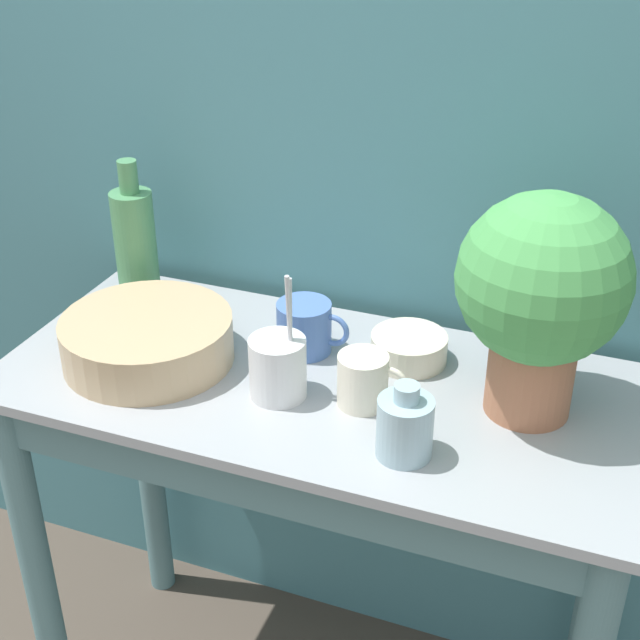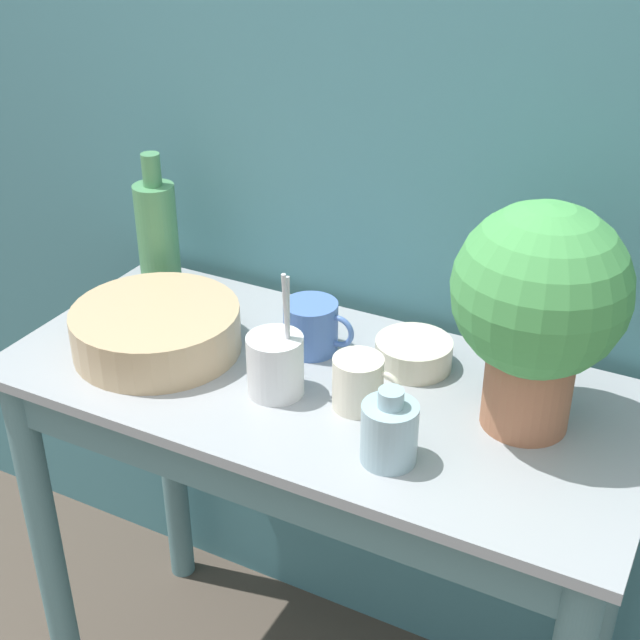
% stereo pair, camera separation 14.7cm
% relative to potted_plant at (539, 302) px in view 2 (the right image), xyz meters
% --- Properties ---
extents(wall_back, '(6.00, 0.05, 2.40)m').
position_rel_potted_plant_xyz_m(wall_back, '(-0.35, 0.27, 0.12)').
color(wall_back, teal).
rests_on(wall_back, ground_plane).
extents(counter_table, '(1.12, 0.52, 0.86)m').
position_rel_potted_plant_xyz_m(counter_table, '(-0.35, -0.06, -0.43)').
color(counter_table, slate).
rests_on(counter_table, ground_plane).
extents(potted_plant, '(0.27, 0.27, 0.37)m').
position_rel_potted_plant_xyz_m(potted_plant, '(0.00, 0.00, 0.00)').
color(potted_plant, '#A36647').
rests_on(potted_plant, counter_table).
extents(bowl_wash_large, '(0.30, 0.30, 0.08)m').
position_rel_potted_plant_xyz_m(bowl_wash_large, '(-0.66, -0.08, -0.18)').
color(bowl_wash_large, tan).
rests_on(bowl_wash_large, counter_table).
extents(bottle_tall, '(0.08, 0.08, 0.29)m').
position_rel_potted_plant_xyz_m(bottle_tall, '(-0.79, 0.12, -0.10)').
color(bottle_tall, '#4C8C59').
rests_on(bottle_tall, counter_table).
extents(bottle_short, '(0.09, 0.09, 0.12)m').
position_rel_potted_plant_xyz_m(bottle_short, '(-0.15, -0.19, -0.17)').
color(bottle_short, '#93B2BC').
rests_on(bottle_short, counter_table).
extents(mug_blue, '(0.14, 0.10, 0.09)m').
position_rel_potted_plant_xyz_m(mug_blue, '(-0.41, 0.04, -0.17)').
color(mug_blue, '#4C70B7').
rests_on(mug_blue, counter_table).
extents(mug_cream, '(0.12, 0.08, 0.09)m').
position_rel_potted_plant_xyz_m(mug_cream, '(-0.25, -0.08, -0.17)').
color(mug_cream, beige).
rests_on(mug_cream, counter_table).
extents(bowl_small_cream, '(0.14, 0.14, 0.05)m').
position_rel_potted_plant_xyz_m(bowl_small_cream, '(-0.22, 0.08, -0.19)').
color(bowl_small_cream, beige).
rests_on(bowl_small_cream, counter_table).
extents(utensil_cup, '(0.10, 0.10, 0.23)m').
position_rel_potted_plant_xyz_m(utensil_cup, '(-0.40, -0.10, -0.17)').
color(utensil_cup, silver).
rests_on(utensil_cup, counter_table).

